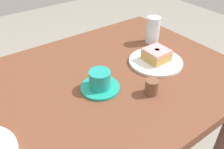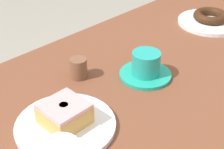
{
  "view_description": "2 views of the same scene",
  "coord_description": "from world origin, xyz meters",
  "px_view_note": "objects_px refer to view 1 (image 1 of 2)",
  "views": [
    {
      "loc": [
        -0.28,
        -0.59,
        1.29
      ],
      "look_at": [
        0.11,
        -0.04,
        0.81
      ],
      "focal_mm": 37.78,
      "sensor_mm": 36.0,
      "label": 1
    },
    {
      "loc": [
        0.65,
        0.41,
        1.26
      ],
      "look_at": [
        0.16,
        -0.07,
        0.81
      ],
      "focal_mm": 53.72,
      "sensor_mm": 36.0,
      "label": 2
    }
  ],
  "objects_px": {
    "donut_glazed_square": "(156,55)",
    "water_glass": "(153,30)",
    "plate_glazed_square": "(156,62)",
    "sugar_jar": "(152,87)",
    "coffee_cup": "(100,82)"
  },
  "relations": [
    {
      "from": "plate_glazed_square",
      "to": "sugar_jar",
      "type": "xyz_separation_m",
      "value": [
        -0.15,
        -0.13,
        0.02
      ]
    },
    {
      "from": "plate_glazed_square",
      "to": "coffee_cup",
      "type": "distance_m",
      "value": 0.28
    },
    {
      "from": "water_glass",
      "to": "coffee_cup",
      "type": "height_order",
      "value": "water_glass"
    },
    {
      "from": "coffee_cup",
      "to": "sugar_jar",
      "type": "relative_size",
      "value": 2.53
    },
    {
      "from": "plate_glazed_square",
      "to": "donut_glazed_square",
      "type": "height_order",
      "value": "donut_glazed_square"
    },
    {
      "from": "water_glass",
      "to": "sugar_jar",
      "type": "xyz_separation_m",
      "value": [
        -0.26,
        -0.27,
        -0.03
      ]
    },
    {
      "from": "donut_glazed_square",
      "to": "sugar_jar",
      "type": "height_order",
      "value": "donut_glazed_square"
    },
    {
      "from": "water_glass",
      "to": "donut_glazed_square",
      "type": "bearing_deg",
      "value": -128.83
    },
    {
      "from": "coffee_cup",
      "to": "water_glass",
      "type": "bearing_deg",
      "value": 20.78
    },
    {
      "from": "plate_glazed_square",
      "to": "water_glass",
      "type": "distance_m",
      "value": 0.19
    },
    {
      "from": "water_glass",
      "to": "sugar_jar",
      "type": "distance_m",
      "value": 0.38
    },
    {
      "from": "donut_glazed_square",
      "to": "water_glass",
      "type": "height_order",
      "value": "water_glass"
    },
    {
      "from": "plate_glazed_square",
      "to": "donut_glazed_square",
      "type": "xyz_separation_m",
      "value": [
        -0.0,
        -0.0,
        0.03
      ]
    },
    {
      "from": "donut_glazed_square",
      "to": "sugar_jar",
      "type": "bearing_deg",
      "value": -139.12
    },
    {
      "from": "donut_glazed_square",
      "to": "coffee_cup",
      "type": "distance_m",
      "value": 0.27
    }
  ]
}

